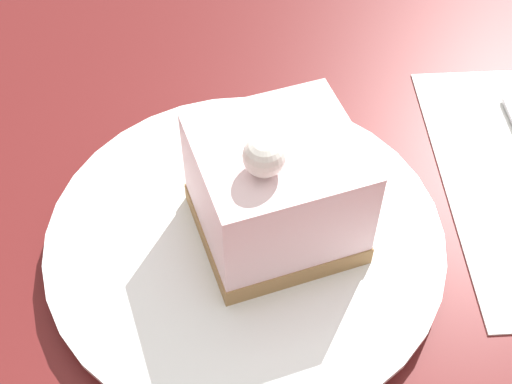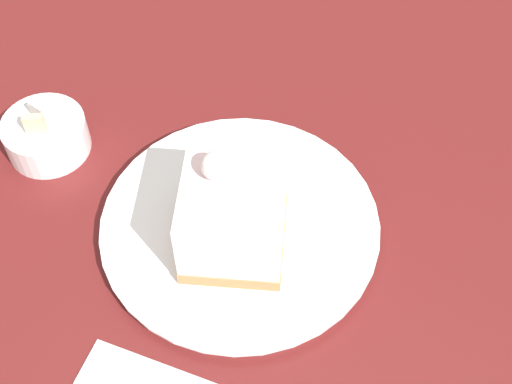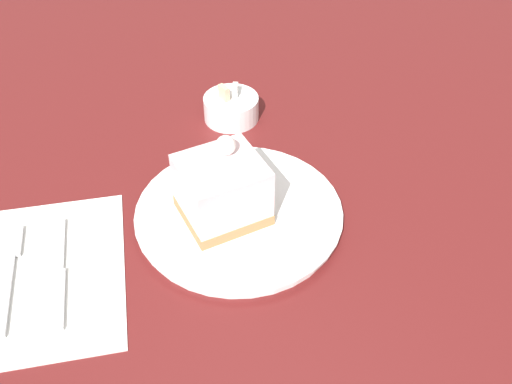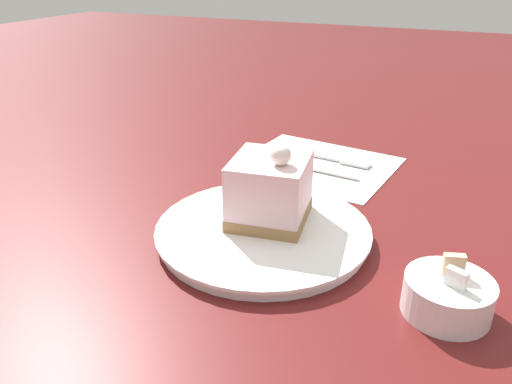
{
  "view_description": "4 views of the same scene",
  "coord_description": "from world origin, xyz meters",
  "px_view_note": "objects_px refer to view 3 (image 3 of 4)",
  "views": [
    {
      "loc": [
        0.07,
        0.27,
        0.39
      ],
      "look_at": [
        0.01,
        -0.0,
        0.06
      ],
      "focal_mm": 50.0,
      "sensor_mm": 36.0,
      "label": 1
    },
    {
      "loc": [
        -0.33,
        -0.1,
        0.57
      ],
      "look_at": [
        0.02,
        -0.02,
        0.07
      ],
      "focal_mm": 50.0,
      "sensor_mm": 36.0,
      "label": 2
    },
    {
      "loc": [
        -0.13,
        -0.49,
        0.51
      ],
      "look_at": [
        0.04,
        -0.02,
        0.06
      ],
      "focal_mm": 40.0,
      "sensor_mm": 36.0,
      "label": 3
    },
    {
      "loc": [
        0.51,
        0.21,
        0.31
      ],
      "look_at": [
        0.01,
        -0.01,
        0.05
      ],
      "focal_mm": 35.0,
      "sensor_mm": 36.0,
      "label": 4
    }
  ],
  "objects_px": {
    "knife": "(59,281)",
    "sugar_bowl": "(231,108)",
    "cake_slice": "(219,188)",
    "plate": "(238,212)",
    "fork": "(9,268)"
  },
  "relations": [
    {
      "from": "knife",
      "to": "sugar_bowl",
      "type": "relative_size",
      "value": 1.98
    },
    {
      "from": "cake_slice",
      "to": "knife",
      "type": "height_order",
      "value": "cake_slice"
    },
    {
      "from": "plate",
      "to": "knife",
      "type": "relative_size",
      "value": 1.56
    },
    {
      "from": "plate",
      "to": "knife",
      "type": "xyz_separation_m",
      "value": [
        -0.22,
        -0.03,
        -0.0
      ]
    },
    {
      "from": "cake_slice",
      "to": "fork",
      "type": "relative_size",
      "value": 0.67
    },
    {
      "from": "fork",
      "to": "sugar_bowl",
      "type": "distance_m",
      "value": 0.4
    },
    {
      "from": "plate",
      "to": "fork",
      "type": "distance_m",
      "value": 0.28
    },
    {
      "from": "cake_slice",
      "to": "sugar_bowl",
      "type": "bearing_deg",
      "value": 61.17
    },
    {
      "from": "cake_slice",
      "to": "knife",
      "type": "xyz_separation_m",
      "value": [
        -0.2,
        -0.04,
        -0.05
      ]
    },
    {
      "from": "plate",
      "to": "sugar_bowl",
      "type": "distance_m",
      "value": 0.22
    },
    {
      "from": "cake_slice",
      "to": "fork",
      "type": "bearing_deg",
      "value": 171.31
    },
    {
      "from": "cake_slice",
      "to": "sugar_bowl",
      "type": "xyz_separation_m",
      "value": [
        0.08,
        0.21,
        -0.04
      ]
    },
    {
      "from": "plate",
      "to": "sugar_bowl",
      "type": "relative_size",
      "value": 3.09
    },
    {
      "from": "fork",
      "to": "sugar_bowl",
      "type": "xyz_separation_m",
      "value": [
        0.34,
        0.21,
        0.01
      ]
    },
    {
      "from": "knife",
      "to": "cake_slice",
      "type": "bearing_deg",
      "value": 16.71
    }
  ]
}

